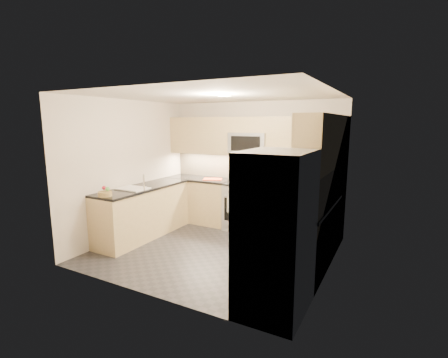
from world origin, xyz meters
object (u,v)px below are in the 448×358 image
(cutting_board, at_px, (213,179))
(fruit_basket, at_px, (105,194))
(refrigerator, at_px, (276,233))
(utensil_bowl, at_px, (310,185))
(microwave, at_px, (250,143))
(gas_range, at_px, (246,207))

(cutting_board, xyz_separation_m, fruit_basket, (-0.71, -2.16, 0.03))
(refrigerator, distance_m, utensil_bowl, 2.34)
(microwave, height_order, utensil_bowl, microwave)
(refrigerator, bearing_deg, utensil_bowl, 94.72)
(cutting_board, bearing_deg, fruit_basket, -108.25)
(utensil_bowl, bearing_deg, cutting_board, 177.54)
(gas_range, bearing_deg, refrigerator, -59.12)
(microwave, relative_size, refrigerator, 0.42)
(microwave, relative_size, cutting_board, 2.01)
(microwave, bearing_deg, fruit_basket, -122.74)
(refrigerator, relative_size, utensil_bowl, 6.20)
(gas_range, height_order, fruit_basket, fruit_basket)
(microwave, xyz_separation_m, cutting_board, (-0.76, -0.13, -0.75))
(gas_range, bearing_deg, cutting_board, -179.44)
(microwave, distance_m, refrigerator, 3.04)
(microwave, relative_size, utensil_bowl, 2.62)
(fruit_basket, bearing_deg, utensil_bowl, 37.17)
(utensil_bowl, bearing_deg, fruit_basket, -142.83)
(gas_range, distance_m, refrigerator, 2.86)
(utensil_bowl, bearing_deg, refrigerator, -85.28)
(utensil_bowl, xyz_separation_m, cutting_board, (-2.02, 0.09, -0.08))
(microwave, distance_m, utensil_bowl, 1.44)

